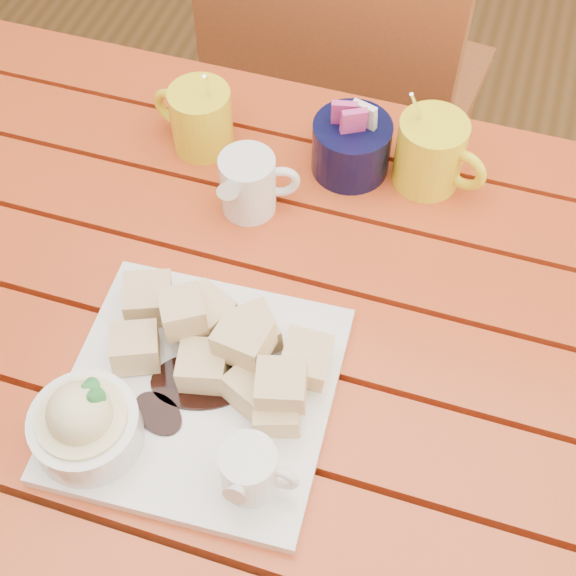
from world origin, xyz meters
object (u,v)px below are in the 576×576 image
(coffee_mug_left, at_px, (200,118))
(coffee_mug_right, at_px, (432,153))
(table, at_px, (263,357))
(dessert_plate, at_px, (179,392))
(chair_far, at_px, (342,92))

(coffee_mug_left, bearing_deg, coffee_mug_right, 17.16)
(table, distance_m, coffee_mug_left, 0.33)
(table, bearing_deg, coffee_mug_right, 61.39)
(table, distance_m, dessert_plate, 0.21)
(coffee_mug_left, bearing_deg, dessert_plate, -59.72)
(table, xyz_separation_m, chair_far, (-0.06, 0.65, -0.12))
(coffee_mug_left, height_order, coffee_mug_right, coffee_mug_right)
(table, height_order, coffee_mug_left, coffee_mug_left)
(table, height_order, coffee_mug_right, coffee_mug_right)
(dessert_plate, bearing_deg, coffee_mug_left, 107.89)
(coffee_mug_right, bearing_deg, coffee_mug_left, -155.63)
(coffee_mug_right, bearing_deg, table, -99.02)
(coffee_mug_left, distance_m, coffee_mug_right, 0.31)
(chair_far, bearing_deg, dessert_plate, 97.95)
(coffee_mug_left, bearing_deg, table, -43.04)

